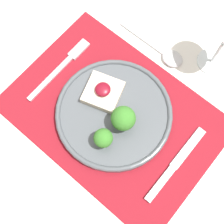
{
  "coord_description": "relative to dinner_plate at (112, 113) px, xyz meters",
  "views": [
    {
      "loc": [
        0.14,
        -0.18,
        1.47
      ],
      "look_at": [
        -0.0,
        -0.0,
        0.78
      ],
      "focal_mm": 50.0,
      "sensor_mm": 36.0,
      "label": 1
    }
  ],
  "objects": [
    {
      "name": "ground_plane",
      "position": [
        0.0,
        0.0,
        -0.78
      ],
      "size": [
        8.0,
        8.0,
        0.0
      ],
      "primitive_type": "plane",
      "color": "gray"
    },
    {
      "name": "dining_table",
      "position": [
        0.0,
        0.0,
        -0.12
      ],
      "size": [
        1.24,
        0.92,
        0.76
      ],
      "color": "white",
      "rests_on": "ground_plane"
    },
    {
      "name": "dinner_plate",
      "position": [
        0.0,
        0.0,
        0.0
      ],
      "size": [
        0.28,
        0.28,
        0.08
      ],
      "color": "#4C5156",
      "rests_on": "placemat"
    },
    {
      "name": "placemat",
      "position": [
        0.0,
        0.0,
        -0.02
      ],
      "size": [
        0.49,
        0.35,
        0.0
      ],
      "primitive_type": "cube",
      "color": "maroon",
      "rests_on": "dining_table"
    },
    {
      "name": "knife",
      "position": [
        0.19,
        -0.01,
        -0.01
      ],
      "size": [
        0.02,
        0.21,
        0.01
      ],
      "rotation": [
        0.0,
        0.0,
        -0.04
      ],
      "color": "silver",
      "rests_on": "placemat"
    },
    {
      "name": "spoon",
      "position": [
        0.0,
        0.21,
        -0.01
      ],
      "size": [
        0.19,
        0.05,
        0.02
      ],
      "rotation": [
        0.0,
        0.0,
        0.06
      ],
      "color": "silver",
      "rests_on": "dining_table"
    },
    {
      "name": "fork",
      "position": [
        -0.18,
        0.02,
        -0.01
      ],
      "size": [
        0.02,
        0.21,
        0.01
      ],
      "rotation": [
        0.0,
        0.0,
        0.0
      ],
      "color": "silver",
      "rests_on": "placemat"
    }
  ]
}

